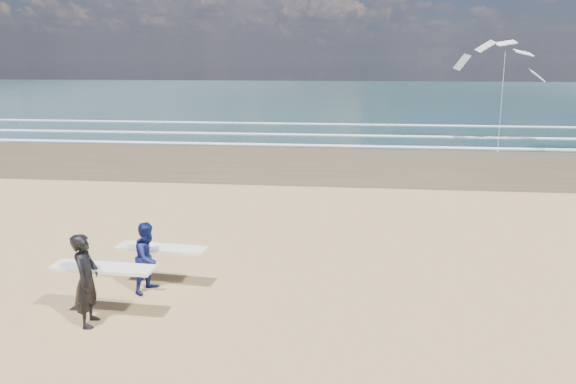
# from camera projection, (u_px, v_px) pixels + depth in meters

# --- Properties ---
(ocean) EXTENTS (220.00, 100.00, 0.02)m
(ocean) POSITION_uv_depth(u_px,v_px,m) (440.00, 95.00, 78.40)
(ocean) COLOR #193537
(ocean) RESTS_ON ground
(foam_breakers) EXTENTS (220.00, 11.70, 0.05)m
(foam_breakers) POSITION_uv_depth(u_px,v_px,m) (550.00, 137.00, 36.15)
(foam_breakers) COLOR white
(foam_breakers) RESTS_ON ground
(surfer_near) EXTENTS (2.22, 1.06, 1.99)m
(surfer_near) POSITION_uv_depth(u_px,v_px,m) (88.00, 279.00, 10.55)
(surfer_near) COLOR black
(surfer_near) RESTS_ON ground
(surfer_far) EXTENTS (2.24, 1.21, 1.70)m
(surfer_far) POSITION_uv_depth(u_px,v_px,m) (150.00, 256.00, 12.16)
(surfer_far) COLOR #0D164E
(surfer_far) RESTS_ON ground
(kite_1) EXTENTS (5.75, 4.73, 7.51)m
(kite_1) POSITION_uv_depth(u_px,v_px,m) (503.00, 79.00, 32.10)
(kite_1) COLOR slate
(kite_1) RESTS_ON ground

